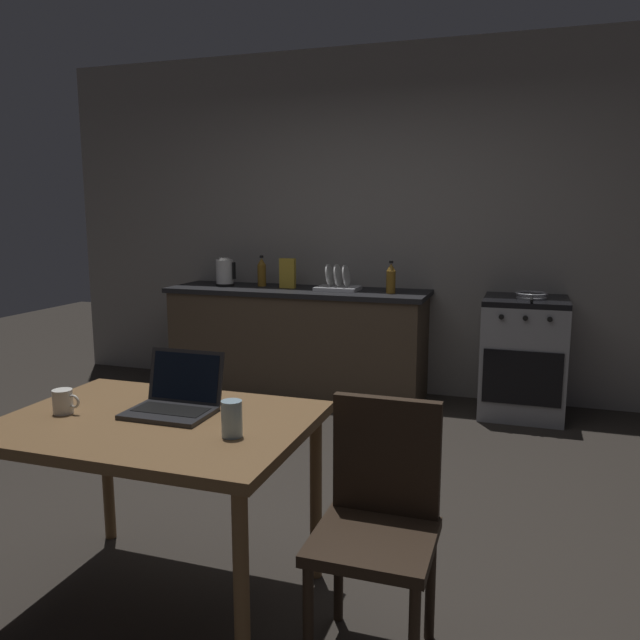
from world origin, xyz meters
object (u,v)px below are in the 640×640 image
chair (379,512)px  laptop (175,401)px  drinking_glass (232,419)px  dish_rack (338,284)px  bottle (391,278)px  stove_oven (523,357)px  bottle_b (262,272)px  dining_table (157,439)px  electric_kettle (225,272)px  frying_pan (532,295)px  cereal_box (288,273)px  coffee_mug (63,402)px

chair → laptop: 0.88m
drinking_glass → dish_rack: dish_rack is taller
chair → bottle: bearing=86.9°
dish_rack → laptop: bearing=-86.3°
stove_oven → drinking_glass: stove_oven is taller
chair → bottle_b: bearing=105.7°
chair → drinking_glass: 0.59m
drinking_glass → chair: bearing=11.3°
dining_table → electric_kettle: size_ratio=4.76×
electric_kettle → bottle_b: size_ratio=0.92×
frying_pan → cereal_box: size_ratio=1.63×
stove_oven → electric_kettle: bearing=179.9°
stove_oven → laptop: 3.09m
chair → bottle: size_ratio=3.46×
stove_oven → coffee_mug: 3.40m
chair → electric_kettle: (-2.01, 2.87, 0.50)m
chair → frying_pan: size_ratio=2.18×
dining_table → laptop: size_ratio=3.56×
electric_kettle → bottle: 1.45m
bottle → frying_pan: bearing=1.1°
dining_table → drinking_glass: (0.35, -0.08, 0.14)m
cereal_box → bottle_b: size_ratio=0.95×
frying_pan → stove_oven: bearing=141.9°
laptop → dish_rack: size_ratio=0.94×
coffee_mug → drinking_glass: size_ratio=0.90×
stove_oven → electric_kettle: electric_kettle is taller
cereal_box → dish_rack: cereal_box is taller
drinking_glass → frying_pan: bearing=71.7°
chair → laptop: (-0.82, 0.07, 0.29)m
electric_kettle → coffee_mug: (0.79, -2.94, -0.20)m
bottle → bottle_b: 1.15m
dining_table → frying_pan: size_ratio=2.83×
coffee_mug → dining_table: bearing=8.4°
electric_kettle → bottle: size_ratio=0.94×
laptop → bottle_b: bearing=113.5°
coffee_mug → cereal_box: 2.98m
frying_pan → cereal_box: (-1.92, 0.05, 0.10)m
chair → drinking_glass: (-0.50, -0.10, 0.31)m
dining_table → coffee_mug: 0.39m
laptop → bottle: bearing=91.0°
cereal_box → electric_kettle: bearing=-178.0°
drinking_glass → coffee_mug: bearing=178.0°
dining_table → drinking_glass: drinking_glass is taller
laptop → dish_rack: 2.81m
drinking_glass → cereal_box: size_ratio=0.51×
stove_oven → bottle_b: bearing=177.8°
stove_oven → frying_pan: bearing=-38.1°
stove_oven → laptop: laptop is taller
drinking_glass → cereal_box: (-0.95, 2.99, 0.19)m
stove_oven → bottle_b: bottle_b is taller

